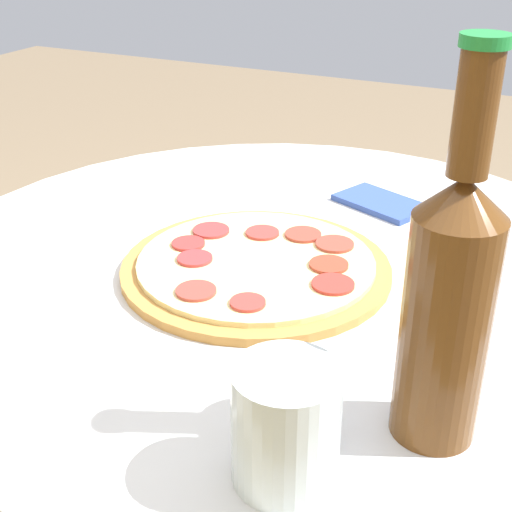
{
  "coord_description": "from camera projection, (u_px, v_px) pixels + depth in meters",
  "views": [
    {
      "loc": [
        -0.29,
        0.66,
        1.12
      ],
      "look_at": [
        0.01,
        0.04,
        0.77
      ],
      "focal_mm": 50.0,
      "sensor_mm": 36.0,
      "label": 1
    }
  ],
  "objects": [
    {
      "name": "drinking_glass",
      "position": [
        286.0,
        426.0,
        0.49
      ],
      "size": [
        0.08,
        0.08,
        0.09
      ],
      "color": "silver",
      "rests_on": "table"
    },
    {
      "name": "table",
      "position": [
        278.0,
        379.0,
        0.89
      ],
      "size": [
        0.85,
        0.85,
        0.75
      ],
      "color": "silver",
      "rests_on": "ground_plane"
    },
    {
      "name": "napkin",
      "position": [
        381.0,
        203.0,
        0.95
      ],
      "size": [
        0.13,
        0.11,
        0.01
      ],
      "color": "#334C99",
      "rests_on": "table"
    },
    {
      "name": "pizza",
      "position": [
        256.0,
        266.0,
        0.78
      ],
      "size": [
        0.3,
        0.3,
        0.02
      ],
      "color": "#B77F3D",
      "rests_on": "table"
    },
    {
      "name": "beer_bottle",
      "position": [
        448.0,
        301.0,
        0.5
      ],
      "size": [
        0.06,
        0.06,
        0.3
      ],
      "color": "#563314",
      "rests_on": "table"
    }
  ]
}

